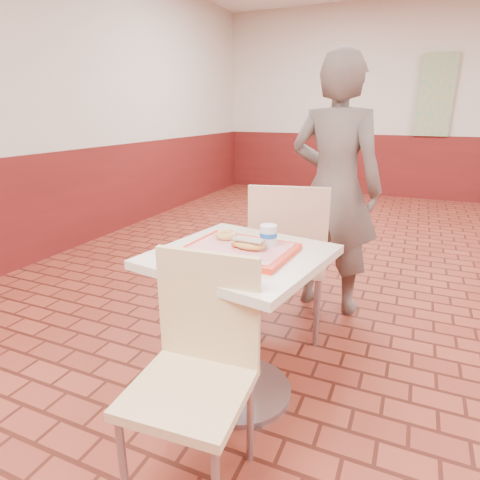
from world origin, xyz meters
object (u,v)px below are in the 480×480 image
at_px(serving_tray, 240,250).
at_px(long_john_donut, 248,244).
at_px(chair_main_back, 288,253).
at_px(customer, 334,188).
at_px(ring_donut, 226,235).
at_px(chair_main_front, 197,362).
at_px(paper_cup, 268,235).
at_px(main_table, 240,302).

relative_size(serving_tray, long_john_donut, 2.81).
xyz_separation_m(chair_main_back, long_john_donut, (0.01, -0.68, 0.27)).
distance_m(customer, ring_donut, 1.13).
height_order(chair_main_front, chair_main_back, chair_main_back).
distance_m(customer, paper_cup, 1.11).
height_order(chair_main_back, customer, customer).
bearing_deg(main_table, ring_donut, 141.98).
height_order(main_table, serving_tray, serving_tray).
distance_m(main_table, long_john_donut, 0.31).
bearing_deg(long_john_donut, customer, 82.86).
bearing_deg(serving_tray, paper_cup, 28.04).
distance_m(serving_tray, paper_cup, 0.14).
height_order(customer, ring_donut, customer).
height_order(customer, paper_cup, customer).
distance_m(customer, serving_tray, 1.19).
bearing_deg(paper_cup, ring_donut, 173.61).
height_order(chair_main_front, customer, customer).
distance_m(chair_main_back, paper_cup, 0.67).
bearing_deg(customer, long_john_donut, 90.77).
relative_size(chair_main_front, ring_donut, 8.30).
xyz_separation_m(chair_main_front, chair_main_back, (-0.00, 1.13, 0.05)).
xyz_separation_m(main_table, long_john_donut, (0.05, -0.02, 0.30)).
distance_m(serving_tray, ring_donut, 0.14).
distance_m(ring_donut, long_john_donut, 0.19).
bearing_deg(long_john_donut, main_table, 156.67).
distance_m(chair_main_front, serving_tray, 0.56).
bearing_deg(chair_main_front, paper_cup, 77.63).
distance_m(chair_main_front, chair_main_back, 1.14).
distance_m(chair_main_back, serving_tray, 0.69).
distance_m(customer, long_john_donut, 1.20).
relative_size(serving_tray, ring_donut, 4.37).
bearing_deg(long_john_donut, chair_main_back, 91.09).
height_order(customer, long_john_donut, customer).
bearing_deg(ring_donut, long_john_donut, -34.07).
height_order(main_table, chair_main_back, chair_main_back).
bearing_deg(chair_main_back, main_table, 73.68).
height_order(chair_main_front, long_john_donut, chair_main_front).
bearing_deg(customer, chair_main_front, 92.33).
height_order(ring_donut, long_john_donut, long_john_donut).
height_order(main_table, customer, customer).
bearing_deg(chair_main_front, main_table, 90.15).
height_order(chair_main_back, serving_tray, chair_main_back).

